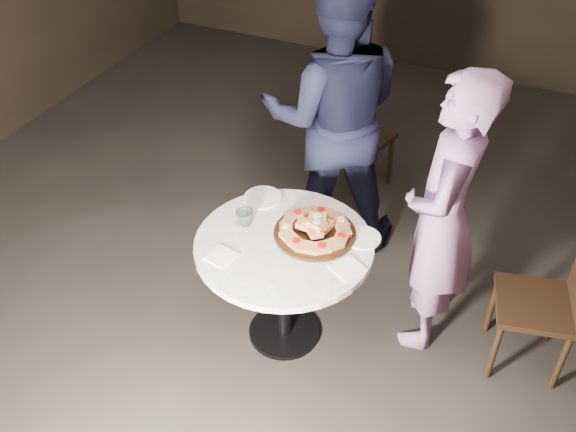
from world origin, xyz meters
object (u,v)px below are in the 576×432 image
Objects in this scene: chair_right at (555,299)px; diner_teal at (442,218)px; table at (284,261)px; serving_board at (315,233)px; water_glass at (245,218)px; chair_far at (354,134)px; diner_navy at (333,116)px; focaccia_pile at (315,228)px.

diner_teal reaches higher than chair_right.
table is 1.35m from chair_right.
serving_board is 0.37m from water_glass.
diner_teal is (0.57, 0.24, 0.11)m from serving_board.
chair_far reaches higher than serving_board.
water_glass is 0.90m from diner_navy.
diner_navy is (-0.10, 0.92, 0.34)m from table.
chair_far reaches higher than chair_right.
chair_far is at bearing 100.52° from focaccia_pile.
water_glass is 1.41m from chair_far.
chair_right is 1.56m from diner_navy.
diner_teal is (0.79, -0.56, -0.09)m from diner_navy.
focaccia_pile is 1.23m from chair_right.
chair_far is (-0.24, 1.31, -0.21)m from serving_board.
serving_board is at bearing 83.10° from diner_navy.
table is 0.81m from diner_teal.
diner_teal is at bearing 18.72° from water_glass.
diner_navy reaches higher than serving_board.
diner_navy reaches higher than focaccia_pile.
diner_navy is 1.12× the size of diner_teal.
table is 0.74× the size of diner_teal.
diner_teal is (0.93, 0.31, 0.07)m from water_glass.
serving_board is 0.26× the size of diner_teal.
chair_right is 0.69m from diner_teal.
focaccia_pile is at bearing -12.56° from serving_board.
focaccia_pile is (0.12, 0.12, 0.17)m from table.
chair_far is at bearing -138.63° from chair_right.
focaccia_pile reaches higher than table.
diner_navy reaches higher than diner_teal.
chair_far is at bearing 95.00° from table.
chair_right reaches higher than focaccia_pile.
chair_right is at bearing 88.03° from diner_teal.
table is 0.21m from serving_board.
chair_far is 0.46× the size of diner_navy.
water_glass is at bearing 169.15° from table.
chair_right is at bearing 16.28° from table.
diner_navy is 0.98m from diner_teal.
serving_board is at bearing -70.51° from diner_teal.
serving_board is 1.35m from chair_far.
chair_far reaches higher than water_glass.
chair_right reaches higher than water_glass.
chair_right is (1.30, 0.38, -0.08)m from table.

